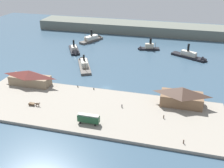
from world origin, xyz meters
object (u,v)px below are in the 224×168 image
Objects in this scene: ferry_mid_harbor at (193,57)px; ferry_shed_west_terminal at (30,77)px; ferry_outer_harbor at (147,47)px; pedestrian_at_waters_edge at (184,142)px; ferry_near_quay at (84,63)px; ferry_departing_north at (93,39)px; horse_cart at (34,104)px; mooring_post_center_west at (78,86)px; pedestrian_by_tram at (122,106)px; street_tram at (89,118)px; mooring_post_east at (94,89)px; ferry_approaching_west at (74,51)px; ferry_shed_east_terminal at (182,96)px; pedestrian_near_west_shed at (164,117)px.

ferry_shed_west_terminal is at bearing -142.04° from ferry_mid_harbor.
ferry_shed_west_terminal is 1.31× the size of ferry_outer_harbor.
pedestrian_at_waters_edge is 86.16m from ferry_near_quay.
ferry_departing_north reaches higher than ferry_mid_harbor.
horse_cart is 0.23× the size of ferry_mid_harbor.
mooring_post_center_west is 0.04× the size of ferry_mid_harbor.
ferry_departing_north is (-44.31, 94.30, -0.25)m from pedestrian_by_tram.
pedestrian_at_waters_edge is at bearing -57.94° from ferry_departing_north.
street_tram reaches higher than mooring_post_east.
ferry_shed_west_terminal is 12.95× the size of pedestrian_by_tram.
horse_cart is 0.24× the size of ferry_departing_north.
ferry_near_quay is at bearing -55.37° from ferry_approaching_west.
ferry_mid_harbor is at bearing 84.61° from ferry_shed_east_terminal.
ferry_approaching_west is at bearing 88.39° from ferry_shed_west_terminal.
ferry_approaching_west is (-22.76, 51.77, -0.49)m from mooring_post_center_west.
horse_cart is (-27.54, 6.79, -1.44)m from street_tram.
pedestrian_near_west_shed is 1.90× the size of mooring_post_center_west.
ferry_mid_harbor is 79.25m from ferry_approaching_west.
mooring_post_east is 35.34m from ferry_near_quay.
mooring_post_center_west is at bearing -109.46° from ferry_outer_harbor.
ferry_outer_harbor reaches higher than ferry_approaching_west.
ferry_near_quay is 51.68m from ferry_outer_harbor.
ferry_shed_west_terminal is 84.53m from ferry_departing_north.
street_tram is 96.70m from ferry_mid_harbor.
ferry_shed_east_terminal is at bearing 35.00° from street_tram.
ferry_mid_harbor is at bearing 49.99° from horse_cart.
street_tram reaches higher than horse_cart.
ferry_departing_north reaches higher than ferry_approaching_west.
pedestrian_near_west_shed is 0.07× the size of ferry_departing_north.
ferry_shed_west_terminal is at bearing -93.77° from ferry_departing_north.
horse_cart is at bearing -55.82° from ferry_shed_west_terminal.
ferry_mid_harbor reaches higher than ferry_approaching_west.
ferry_mid_harbor reaches higher than ferry_near_quay.
ferry_mid_harbor reaches higher than ferry_shed_west_terminal.
ferry_near_quay is (-16.74, 31.12, -0.35)m from mooring_post_east.
horse_cart is 0.34× the size of ferry_outer_harbor.
ferry_approaching_west is 1.30× the size of ferry_outer_harbor.
ferry_near_quay reaches higher than street_tram.
street_tram is 5.29× the size of pedestrian_by_tram.
ferry_shed_east_terminal is 68.00m from ferry_near_quay.
ferry_outer_harbor reaches higher than pedestrian_at_waters_edge.
pedestrian_at_waters_edge is at bearing -31.26° from mooring_post_center_west.
street_tram is at bearing -114.73° from ferry_mid_harbor.
ferry_approaching_west is at bearing -158.66° from ferry_outer_harbor.
ferry_departing_north is (-18.76, 81.06, 0.04)m from mooring_post_center_west.
horse_cart is at bearing 166.15° from street_tram.
ferry_near_quay is 1.12× the size of ferry_departing_north.
mooring_post_center_west is (-51.66, 31.37, -0.33)m from pedestrian_at_waters_edge.
ferry_shed_east_terminal is 20.31× the size of mooring_post_center_west.
pedestrian_near_west_shed is at bearing 4.32° from horse_cart.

